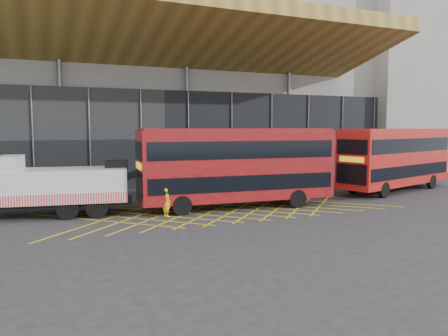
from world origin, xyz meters
name	(u,v)px	position (x,y,z in m)	size (l,w,h in m)	color
ground_plane	(187,213)	(0.00, 0.00, 0.00)	(120.00, 120.00, 0.00)	#272729
road_markings	(225,210)	(2.40, 0.00, 0.01)	(21.56, 7.16, 0.01)	gold
construction_building	(143,85)	(1.92, 18.40, 8.98)	(55.00, 23.97, 18.00)	gray
east_building	(399,84)	(32.00, 16.00, 10.00)	(15.00, 12.00, 20.00)	gray
recovery_truck	(27,183)	(-8.39, 2.56, 1.91)	(11.90, 4.50, 4.12)	black
bus_towed	(237,164)	(3.46, 0.52, 2.72)	(12.22, 3.81, 4.90)	maroon
bus_second	(396,157)	(17.87, 2.01, 2.69)	(12.17, 5.91, 4.85)	#AD140F
worker	(166,202)	(-1.32, -0.37, 0.82)	(0.59, 0.39, 1.63)	yellow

